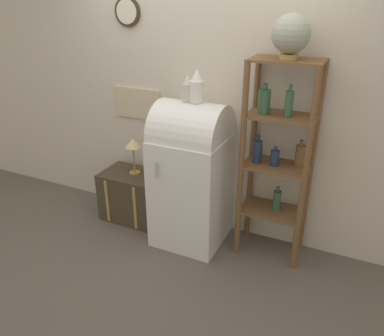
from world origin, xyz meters
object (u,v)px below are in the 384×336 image
at_px(globe, 291,34).
at_px(vase_center, 197,87).
at_px(refrigerator, 192,172).
at_px(vase_left, 187,89).
at_px(suitcase_trunk, 133,196).
at_px(desk_lamp, 133,146).

xyz_separation_m(globe, vase_center, (-0.71, -0.07, -0.43)).
xyz_separation_m(refrigerator, vase_left, (-0.04, 0.01, 0.75)).
bearing_deg(vase_left, vase_center, 2.58).
xyz_separation_m(suitcase_trunk, vase_center, (0.76, -0.05, 1.22)).
bearing_deg(vase_left, globe, 5.09).
distance_m(suitcase_trunk, desk_lamp, 0.56).
bearing_deg(desk_lamp, vase_left, -6.89).
height_order(refrigerator, globe, globe).
bearing_deg(globe, vase_left, -174.91).
xyz_separation_m(vase_center, desk_lamp, (-0.72, 0.07, -0.66)).
bearing_deg(vase_center, suitcase_trunk, 175.95).
distance_m(refrigerator, desk_lamp, 0.70).
bearing_deg(globe, refrigerator, -174.10).
height_order(globe, vase_left, globe).
bearing_deg(refrigerator, vase_center, 14.36).
distance_m(refrigerator, globe, 1.43).
height_order(vase_left, desk_lamp, vase_left).
distance_m(suitcase_trunk, vase_center, 1.44).
relative_size(suitcase_trunk, vase_center, 2.22).
height_order(suitcase_trunk, vase_center, vase_center).
distance_m(vase_left, desk_lamp, 0.91).
bearing_deg(refrigerator, globe, 5.90).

